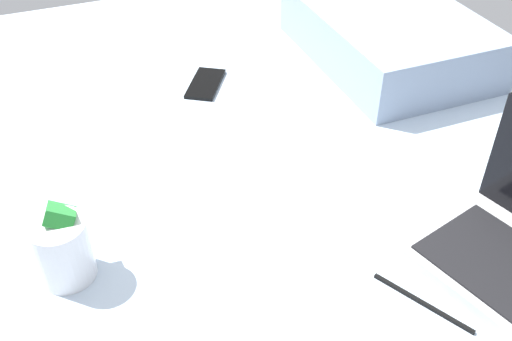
# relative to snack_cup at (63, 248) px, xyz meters

# --- Properties ---
(bed_mattress) EXTENTS (1.80, 1.40, 0.18)m
(bed_mattress) POSITION_rel_snack_cup_xyz_m (-0.18, 0.38, -0.15)
(bed_mattress) COLOR silver
(bed_mattress) RESTS_ON ground
(snack_cup) EXTENTS (0.10, 0.09, 0.14)m
(snack_cup) POSITION_rel_snack_cup_xyz_m (0.00, 0.00, 0.00)
(snack_cup) COLOR silver
(snack_cup) RESTS_ON bed_mattress
(cell_phone) EXTENTS (0.15, 0.13, 0.01)m
(cell_phone) POSITION_rel_snack_cup_xyz_m (-0.49, 0.39, -0.05)
(cell_phone) COLOR black
(cell_phone) RESTS_ON bed_mattress
(pillow) EXTENTS (0.52, 0.36, 0.13)m
(pillow) POSITION_rel_snack_cup_xyz_m (-0.44, 0.86, 0.01)
(pillow) COLOR #8C9EB7
(pillow) RESTS_ON bed_mattress
(charger_cable) EXTENTS (0.15, 0.08, 0.01)m
(charger_cable) POSITION_rel_snack_cup_xyz_m (0.26, 0.49, -0.06)
(charger_cable) COLOR black
(charger_cable) RESTS_ON bed_mattress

